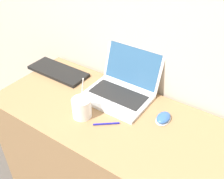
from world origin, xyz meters
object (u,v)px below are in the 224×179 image
object	(u,v)px
laptop	(122,86)
pen	(106,124)
drink_cup	(82,107)
computer_mouse	(163,118)
external_keyboard	(58,71)

from	to	relation	value
laptop	pen	size ratio (longest dim) A/B	3.34
laptop	pen	distance (m)	0.27
drink_cup	computer_mouse	size ratio (longest dim) A/B	2.22
laptop	computer_mouse	xyz separation A→B (m)	(0.29, -0.07, -0.04)
drink_cup	computer_mouse	xyz separation A→B (m)	(0.36, 0.21, -0.04)
pen	external_keyboard	bearing A→B (deg)	157.77
laptop	computer_mouse	bearing A→B (deg)	-13.47
computer_mouse	laptop	bearing A→B (deg)	166.53
drink_cup	external_keyboard	distance (m)	0.47
pen	laptop	bearing A→B (deg)	105.85
drink_cup	external_keyboard	bearing A→B (deg)	149.30
drink_cup	laptop	bearing A→B (deg)	76.50
drink_cup	computer_mouse	bearing A→B (deg)	29.83
drink_cup	computer_mouse	world-z (taller)	drink_cup
laptop	drink_cup	size ratio (longest dim) A/B	1.58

